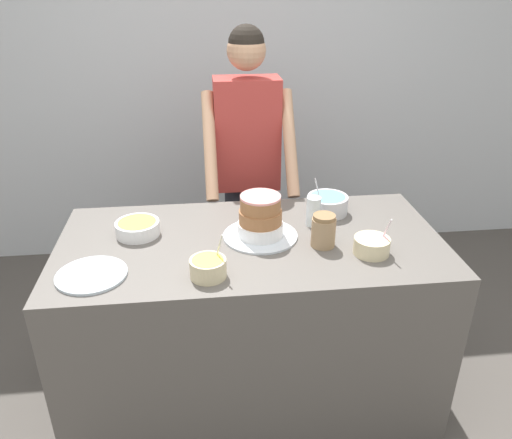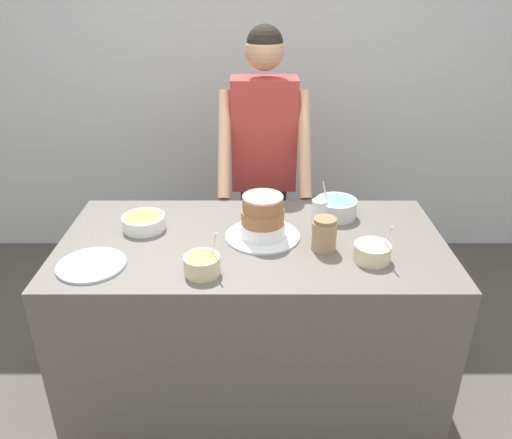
{
  "view_description": "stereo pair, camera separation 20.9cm",
  "coord_description": "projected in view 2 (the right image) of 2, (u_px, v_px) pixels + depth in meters",
  "views": [
    {
      "loc": [
        -0.19,
        -1.49,
        1.94
      ],
      "look_at": [
        0.02,
        0.37,
        1.01
      ],
      "focal_mm": 35.0,
      "sensor_mm": 36.0,
      "label": 1
    },
    {
      "loc": [
        0.02,
        -1.5,
        1.94
      ],
      "look_at": [
        0.02,
        0.37,
        1.01
      ],
      "focal_mm": 35.0,
      "sensor_mm": 36.0,
      "label": 2
    }
  ],
  "objects": [
    {
      "name": "stoneware_jar",
      "position": [
        324.0,
        234.0,
        2.08
      ],
      "size": [
        0.1,
        0.1,
        0.14
      ],
      "color": "#9E7F5B",
      "rests_on": "counter"
    },
    {
      "name": "wall_back",
      "position": [
        253.0,
        76.0,
        3.42
      ],
      "size": [
        10.0,
        0.05,
        2.6
      ],
      "color": "silver",
      "rests_on": "ground_plane"
    },
    {
      "name": "cake",
      "position": [
        262.0,
        220.0,
        2.17
      ],
      "size": [
        0.33,
        0.33,
        0.2
      ],
      "color": "silver",
      "rests_on": "counter"
    },
    {
      "name": "drinking_glass",
      "position": [
        318.0,
        214.0,
        2.25
      ],
      "size": [
        0.07,
        0.07,
        0.14
      ],
      "color": "silver",
      "rests_on": "counter"
    },
    {
      "name": "frosting_bowl_blue",
      "position": [
        335.0,
        207.0,
        2.37
      ],
      "size": [
        0.2,
        0.2,
        0.19
      ],
      "color": "silver",
      "rests_on": "counter"
    },
    {
      "name": "frosting_bowl_yellow",
      "position": [
        202.0,
        264.0,
        1.92
      ],
      "size": [
        0.14,
        0.14,
        0.18
      ],
      "color": "beige",
      "rests_on": "counter"
    },
    {
      "name": "person_baker",
      "position": [
        263.0,
        148.0,
        2.8
      ],
      "size": [
        0.49,
        0.47,
        1.71
      ],
      "color": "#2D2D38",
      "rests_on": "ground_plane"
    },
    {
      "name": "frosting_bowl_pink",
      "position": [
        372.0,
        251.0,
        2.02
      ],
      "size": [
        0.15,
        0.15,
        0.17
      ],
      "color": "beige",
      "rests_on": "counter"
    },
    {
      "name": "frosting_bowl_olive",
      "position": [
        143.0,
        222.0,
        2.27
      ],
      "size": [
        0.19,
        0.19,
        0.06
      ],
      "color": "white",
      "rests_on": "counter"
    },
    {
      "name": "counter",
      "position": [
        252.0,
        321.0,
        2.38
      ],
      "size": [
        1.68,
        0.83,
        0.89
      ],
      "color": "#5B5651",
      "rests_on": "ground_plane"
    },
    {
      "name": "ceramic_plate",
      "position": [
        91.0,
        265.0,
        1.98
      ],
      "size": [
        0.27,
        0.27,
        0.01
      ],
      "color": "silver",
      "rests_on": "counter"
    }
  ]
}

